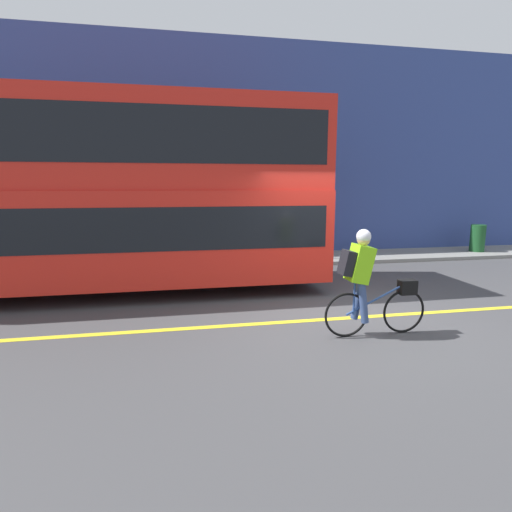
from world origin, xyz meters
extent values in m
plane|color=#424244|center=(0.00, 0.00, 0.00)|extent=(80.00, 80.00, 0.00)
cube|color=yellow|center=(0.00, -0.04, 0.00)|extent=(50.00, 0.14, 0.01)
cube|color=gray|center=(0.00, 5.22, 0.05)|extent=(60.00, 1.84, 0.10)
cube|color=#33478C|center=(0.00, 6.29, 3.24)|extent=(60.00, 0.30, 6.48)
cylinder|color=black|center=(-1.53, 2.51, 0.50)|extent=(1.00, 0.30, 1.00)
cube|color=red|center=(-4.35, 2.51, 1.22)|extent=(9.12, 2.46, 1.84)
cube|color=black|center=(-4.35, 2.51, 1.44)|extent=(8.75, 2.48, 0.81)
cube|color=red|center=(-4.35, 2.51, 3.03)|extent=(9.12, 2.36, 1.79)
cube|color=black|center=(-4.35, 2.51, 3.12)|extent=(8.75, 2.38, 1.00)
torus|color=black|center=(0.52, -0.83, 0.34)|extent=(0.68, 0.04, 0.68)
torus|color=black|center=(-0.41, -0.83, 0.34)|extent=(0.68, 0.04, 0.68)
cylinder|color=#2D4C8C|center=(0.06, -0.83, 0.56)|extent=(0.95, 0.03, 0.46)
cylinder|color=#2D4C8C|center=(-0.30, -0.83, 0.59)|extent=(0.03, 0.03, 0.50)
cube|color=black|center=(0.55, -0.83, 0.72)|extent=(0.26, 0.16, 0.22)
cube|color=#8CE019|center=(-0.23, -0.83, 1.11)|extent=(0.37, 0.32, 0.58)
cube|color=black|center=(-0.43, -0.83, 1.13)|extent=(0.21, 0.26, 0.38)
cylinder|color=#384C7A|center=(-0.19, -0.74, 0.54)|extent=(0.21, 0.11, 0.61)
cylinder|color=#384C7A|center=(-0.19, -0.92, 0.54)|extent=(0.19, 0.11, 0.61)
sphere|color=tan|center=(-0.19, -0.83, 1.46)|extent=(0.19, 0.19, 0.19)
sphere|color=silver|center=(-0.19, -0.83, 1.51)|extent=(0.21, 0.21, 0.21)
cylinder|color=#194C23|center=(6.69, 5.13, 0.54)|extent=(0.45, 0.45, 0.87)
cylinder|color=#59595B|center=(0.01, 5.13, 1.44)|extent=(0.07, 0.07, 2.67)
cube|color=white|center=(0.01, 5.08, 2.54)|extent=(0.36, 0.02, 0.36)
camera|label=1|loc=(-2.79, -6.14, 2.24)|focal=28.00mm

